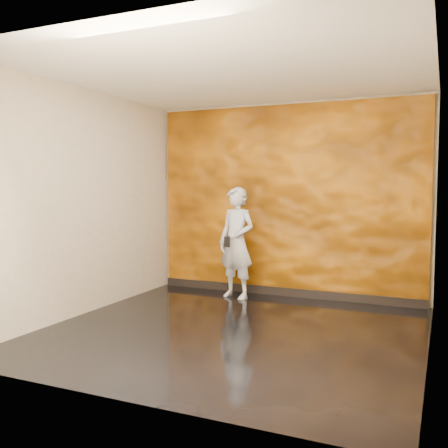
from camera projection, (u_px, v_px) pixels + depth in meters
room at (233, 204)px, 5.41m from camera, size 4.02×4.02×2.81m
feature_wall at (286, 201)px, 7.19m from camera, size 3.90×0.06×2.75m
baseboard at (284, 292)px, 7.26m from camera, size 3.90×0.04×0.12m
man at (237, 243)px, 7.10m from camera, size 0.66×0.53×1.58m
phone at (227, 242)px, 6.91m from camera, size 0.08×0.04×0.15m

